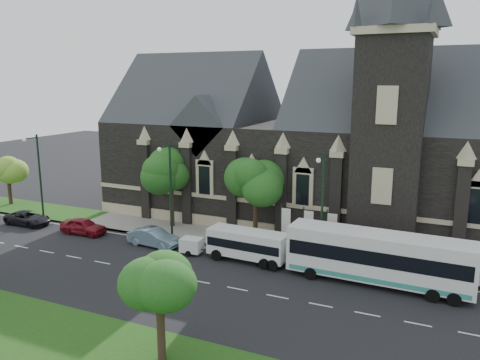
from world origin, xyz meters
The scene contains 19 objects.
ground centered at (0.00, 0.00, 0.00)m, with size 160.00×160.00×0.00m, color black.
sidewalk centered at (0.00, 9.50, 0.07)m, with size 80.00×5.00×0.15m, color gray.
museum centered at (5.12, 18.78, 8.17)m, with size 40.00×17.70×29.90m.
tree_park_east centered at (6.18, -9.32, 4.62)m, with size 3.40×3.40×6.28m.
tree_walk_right centered at (3.21, 10.71, 5.82)m, with size 4.08×4.08×7.80m.
tree_walk_left centered at (-5.80, 10.70, 5.73)m, with size 3.91×3.91×7.64m.
tree_walk_far centered at (-27.82, 10.18, 4.62)m, with size 3.40×3.40×6.28m.
street_lamp_near centered at (10.00, 7.09, 5.11)m, with size 0.36×1.88×9.00m.
street_lamp_mid centered at (-4.00, 7.09, 5.11)m, with size 0.36×1.88×9.00m.
street_lamp_far centered at (-20.00, 7.09, 5.11)m, with size 0.36×1.88×9.00m.
banner_flag_left centered at (6.29, 9.00, 2.38)m, with size 0.90×0.10×4.00m.
banner_flag_center centered at (8.29, 9.00, 2.38)m, with size 0.90×0.10×4.00m.
banner_flag_right centered at (10.29, 9.00, 2.38)m, with size 0.90×0.10×4.00m.
tour_coach centered at (14.80, 4.96, 2.05)m, with size 13.02×3.29×3.78m.
shuttle_bus centered at (4.54, 5.20, 1.48)m, with size 6.68×2.62×2.54m.
box_trailer centered at (-0.42, 4.73, 0.78)m, with size 2.60×1.53×1.37m.
sedan centered at (-4.49, 5.07, 0.80)m, with size 1.68×4.83×1.59m, color #7492A7.
car_far_red centered at (-12.57, 5.12, 0.77)m, with size 1.83×4.55×1.55m, color maroon.
car_far_black centered at (-19.85, 5.14, 0.68)m, with size 2.27×4.92×1.37m, color black.
Camera 1 is at (19.15, -28.50, 14.40)m, focal length 35.79 mm.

